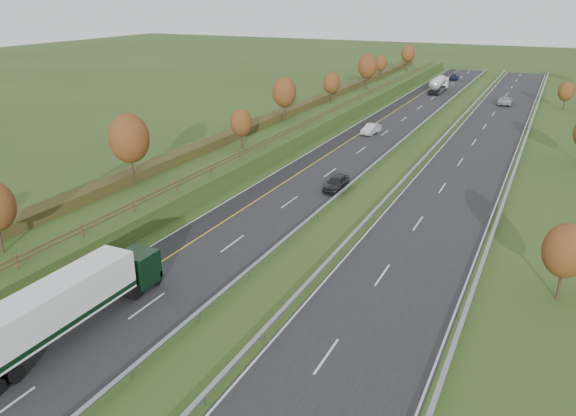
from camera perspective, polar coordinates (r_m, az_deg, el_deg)
name	(u,v)px	position (r m, az deg, el deg)	size (l,w,h in m)	color
ground	(399,163)	(76.63, 11.26, 4.49)	(400.00, 400.00, 0.00)	#2D4719
near_carriageway	(355,148)	(83.43, 6.83, 6.10)	(10.50, 200.00, 0.04)	black
far_carriageway	(471,161)	(79.88, 18.10, 4.53)	(10.50, 200.00, 0.04)	black
hard_shoulder	(331,145)	(84.66, 4.42, 6.41)	(3.00, 200.00, 0.04)	black
lane_markings	(398,153)	(81.56, 11.07, 5.53)	(26.75, 200.00, 0.01)	silver
embankment_left	(276,132)	(88.09, -1.22, 7.69)	(12.00, 200.00, 2.00)	#2D4719
hedge_left	(265,121)	(88.65, -2.39, 8.79)	(2.20, 180.00, 1.10)	#363817
fence_left	(301,125)	(85.45, 1.37, 8.46)	(0.12, 189.06, 1.20)	#422B19
median_barrier_near	(393,148)	(81.69, 10.64, 6.00)	(0.32, 200.00, 0.71)	gray
median_barrier_far	(429,152)	(80.59, 14.14, 5.52)	(0.32, 200.00, 0.71)	gray
outer_barrier_far	(517,162)	(79.26, 22.28, 4.32)	(0.32, 200.00, 0.71)	gray
trees_left	(268,102)	(83.91, -2.08, 10.76)	(6.64, 164.30, 7.66)	#2D2116
box_lorry	(65,304)	(39.61, -21.73, -9.08)	(2.58, 16.28, 4.06)	black
road_tanker	(439,84)	(136.09, 15.07, 12.07)	(2.40, 11.22, 3.46)	silver
car_dark_near	(336,183)	(64.66, 4.94, 2.56)	(1.94, 4.83, 1.65)	black
car_silver_mid	(371,129)	(92.15, 8.43, 7.95)	(1.67, 4.79, 1.58)	#B7B6BB
car_small_far	(454,77)	(157.37, 16.48, 12.65)	(2.08, 5.12, 1.49)	#12193B
car_oncoming	(505,101)	(124.30, 21.19, 10.13)	(2.67, 5.79, 1.61)	#AFAEB3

